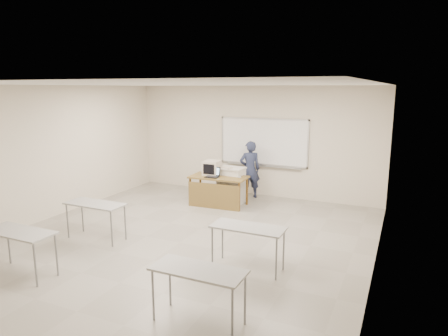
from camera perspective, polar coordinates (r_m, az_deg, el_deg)
The scene contains 10 objects.
floor at distance 7.89m, azimuth -6.34°, elevation -10.58°, with size 7.00×8.00×0.01m, color gray.
whiteboard at distance 10.91m, azimuth 5.65°, elevation 3.65°, with size 2.48×0.10×1.31m.
student_desks at distance 6.61m, azimuth -12.55°, elevation -8.96°, with size 4.40×2.20×0.73m.
instructor_desk at distance 9.99m, azimuth -1.04°, elevation -2.48°, with size 1.43×0.72×0.75m.
podium at distance 10.32m, azimuth 1.03°, elevation -2.45°, with size 0.67×0.49×0.94m.
crt_monitor at distance 10.23m, azimuth -1.74°, elevation 0.05°, with size 0.40×0.44×0.38m.
laptop at distance 9.97m, azimuth -1.60°, elevation -0.97°, with size 0.32×0.30×0.24m.
mouse at distance 9.87m, azimuth 2.24°, elevation -1.33°, with size 0.09×0.06×0.04m, color #AAADB1.
keyboard at distance 10.17m, azimuth -0.01°, elevation 0.11°, with size 0.47×0.16×0.03m, color #BCAF9D.
presenter at distance 10.77m, azimuth 3.71°, elevation -0.22°, with size 0.57×0.37×1.55m, color black.
Camera 1 is at (3.81, -6.25, 2.94)m, focal length 32.00 mm.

